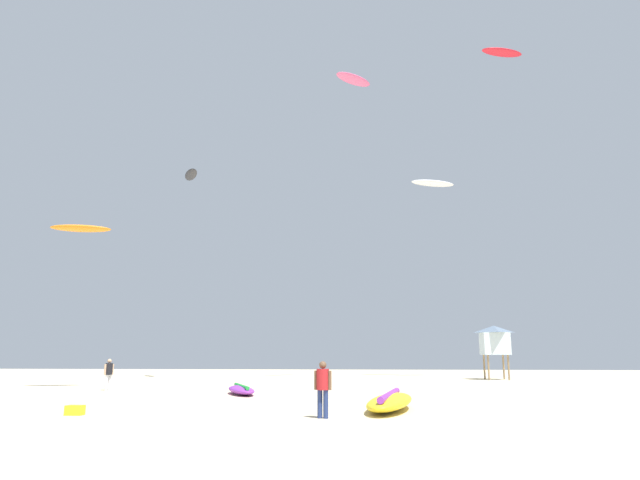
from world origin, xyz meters
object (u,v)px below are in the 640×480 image
person_midground (109,372)px  kite_aloft_1 (353,79)px  kite_grounded_mid (241,390)px  kite_aloft_0 (502,52)px  person_foreground (323,385)px  cooler_box (75,410)px  kite_aloft_2 (81,228)px  kite_aloft_4 (433,183)px  lifeguard_tower (494,340)px  kite_grounded_near (390,402)px  kite_aloft_3 (191,175)px

person_midground → kite_aloft_1: kite_aloft_1 is taller
kite_grounded_mid → kite_aloft_0: size_ratio=1.07×
person_foreground → cooler_box: person_foreground is taller
cooler_box → kite_aloft_2: (-7.50, 13.32, 9.33)m
cooler_box → kite_aloft_4: (16.29, 31.37, 17.30)m
person_foreground → kite_aloft_2: bearing=-114.5°
kite_aloft_1 → kite_grounded_mid: bearing=-109.4°
person_foreground → person_midground: person_foreground is taller
person_foreground → lifeguard_tower: lifeguard_tower is taller
person_midground → kite_aloft_2: bearing=-167.6°
kite_grounded_near → lifeguard_tower: 26.11m
kite_aloft_1 → kite_aloft_3: kite_aloft_1 is taller
lifeguard_tower → kite_aloft_2: (-27.41, -13.23, 6.44)m
person_midground → cooler_box: person_midground is taller
kite_grounded_mid → kite_aloft_0: kite_aloft_0 is taller
lifeguard_tower → kite_aloft_4: kite_aloft_4 is taller
kite_grounded_near → lifeguard_tower: lifeguard_tower is taller
kite_aloft_3 → lifeguard_tower: bearing=2.3°
kite_grounded_near → kite_aloft_2: size_ratio=1.52×
kite_grounded_near → kite_grounded_mid: size_ratio=1.33×
person_midground → lifeguard_tower: size_ratio=0.41×
cooler_box → kite_aloft_0: bearing=49.7°
kite_aloft_0 → kite_aloft_4: size_ratio=0.88×
cooler_box → kite_grounded_near: bearing=12.6°
person_midground → cooler_box: bearing=-35.4°
person_foreground → kite_aloft_3: size_ratio=0.58×
kite_aloft_3 → kite_aloft_2: bearing=-102.6°
person_foreground → kite_aloft_4: 36.56m
kite_grounded_near → kite_aloft_2: bearing=148.6°
lifeguard_tower → kite_aloft_1: bearing=-175.3°
kite_aloft_3 → kite_grounded_mid: bearing=-62.5°
kite_grounded_mid → kite_aloft_3: bearing=117.5°
cooler_box → kite_grounded_mid: bearing=70.1°
cooler_box → kite_aloft_2: bearing=119.4°
kite_grounded_near → kite_aloft_0: bearing=64.2°
kite_aloft_2 → kite_aloft_4: (23.79, 18.05, 7.97)m
person_midground → lifeguard_tower: (24.43, 14.43, 2.06)m
kite_grounded_mid → kite_aloft_4: kite_aloft_4 is taller
person_midground → kite_grounded_near: (15.02, -9.78, -0.69)m
kite_grounded_mid → lifeguard_tower: bearing=45.8°
lifeguard_tower → kite_aloft_0: (1.95, -0.76, 24.23)m
kite_grounded_near → kite_aloft_3: 32.37m
lifeguard_tower → kite_aloft_4: size_ratio=0.94×
kite_aloft_0 → cooler_box: bearing=-130.3°
kite_aloft_2 → kite_aloft_4: bearing=37.2°
kite_grounded_near → person_foreground: bearing=-130.2°
person_foreground → kite_aloft_4: bearing=-177.9°
cooler_box → kite_aloft_1: size_ratio=0.16×
kite_grounded_near → kite_aloft_1: (-1.38, 23.31, 24.89)m
kite_aloft_2 → kite_aloft_4: 30.91m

